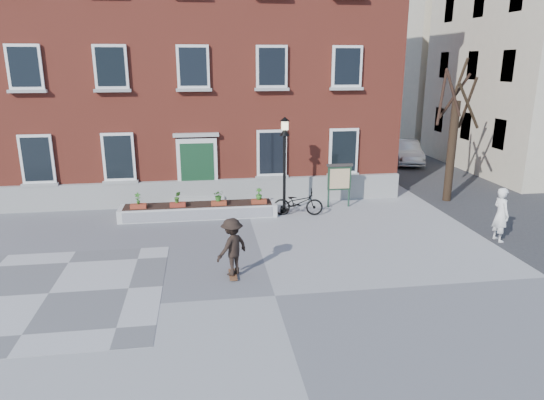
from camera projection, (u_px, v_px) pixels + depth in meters
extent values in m
plane|color=gray|center=(275.00, 296.00, 12.87)|extent=(100.00, 100.00, 0.00)
cube|color=#5B5B5D|center=(49.00, 293.00, 13.00)|extent=(6.00, 6.00, 0.01)
imported|color=black|center=(298.00, 203.00, 19.52)|extent=(2.08, 1.01, 1.05)
imported|color=silver|center=(405.00, 152.00, 29.55)|extent=(2.30, 4.50, 1.41)
imported|color=silver|center=(501.00, 215.00, 16.59)|extent=(0.49, 0.71, 1.90)
cube|color=#993929|center=(194.00, 62.00, 24.27)|extent=(18.00, 10.00, 12.00)
cube|color=gray|center=(199.00, 193.00, 20.90)|extent=(18.00, 0.24, 1.10)
cube|color=gray|center=(199.00, 204.00, 20.90)|extent=(2.60, 0.80, 0.20)
cube|color=#A1A29C|center=(199.00, 198.00, 20.98)|extent=(2.20, 0.50, 0.20)
cube|color=silver|center=(197.00, 168.00, 20.63)|extent=(1.70, 0.12, 2.50)
cube|color=#153B21|center=(198.00, 170.00, 20.61)|extent=(1.40, 0.06, 2.30)
cube|color=#ABAAA5|center=(196.00, 135.00, 20.21)|extent=(1.90, 0.25, 0.15)
cube|color=silver|center=(37.00, 159.00, 19.58)|extent=(1.30, 0.10, 2.00)
cube|color=black|center=(37.00, 159.00, 19.53)|extent=(1.08, 0.04, 1.78)
cube|color=gray|center=(40.00, 185.00, 19.81)|extent=(1.44, 0.20, 0.12)
cube|color=white|center=(25.00, 67.00, 18.59)|extent=(1.30, 0.10, 1.70)
cube|color=black|center=(24.00, 67.00, 18.54)|extent=(1.08, 0.04, 1.48)
cube|color=#A1A19C|center=(27.00, 91.00, 18.78)|extent=(1.44, 0.20, 0.12)
cube|color=white|center=(119.00, 157.00, 20.02)|extent=(1.30, 0.10, 2.00)
cube|color=black|center=(119.00, 157.00, 19.97)|extent=(1.08, 0.04, 1.78)
cube|color=#9C9C97|center=(121.00, 182.00, 20.25)|extent=(1.44, 0.20, 0.12)
cube|color=silver|center=(111.00, 67.00, 19.03)|extent=(1.30, 0.10, 1.70)
cube|color=black|center=(111.00, 67.00, 18.98)|extent=(1.08, 0.04, 1.48)
cube|color=gray|center=(113.00, 91.00, 19.22)|extent=(1.44, 0.20, 0.12)
cube|color=silver|center=(193.00, 67.00, 19.47)|extent=(1.30, 0.10, 1.70)
cube|color=black|center=(193.00, 67.00, 19.42)|extent=(1.08, 0.04, 1.48)
cube|color=#9C9C97|center=(194.00, 90.00, 19.66)|extent=(1.44, 0.20, 0.12)
cube|color=silver|center=(272.00, 153.00, 20.90)|extent=(1.30, 0.10, 2.00)
cube|color=black|center=(272.00, 153.00, 20.86)|extent=(1.08, 0.04, 1.78)
cube|color=gray|center=(272.00, 177.00, 21.14)|extent=(1.44, 0.20, 0.12)
cube|color=silver|center=(272.00, 67.00, 19.91)|extent=(1.30, 0.10, 1.70)
cube|color=black|center=(272.00, 67.00, 19.87)|extent=(1.08, 0.04, 1.48)
cube|color=#A0A09B|center=(272.00, 89.00, 20.11)|extent=(1.44, 0.20, 0.12)
cube|color=white|center=(343.00, 151.00, 21.35)|extent=(1.30, 0.10, 2.00)
cube|color=black|center=(344.00, 151.00, 21.30)|extent=(1.08, 0.04, 1.78)
cube|color=gray|center=(343.00, 175.00, 21.58)|extent=(1.44, 0.20, 0.12)
cube|color=white|center=(347.00, 66.00, 20.36)|extent=(1.30, 0.10, 1.70)
cube|color=black|center=(347.00, 66.00, 20.31)|extent=(1.08, 0.04, 1.48)
cube|color=#ADADA7|center=(346.00, 89.00, 20.55)|extent=(1.44, 0.20, 0.12)
cube|color=silver|center=(199.00, 211.00, 19.38)|extent=(6.20, 1.10, 0.50)
cube|color=silver|center=(199.00, 215.00, 18.85)|extent=(5.80, 0.02, 0.40)
cube|color=black|center=(199.00, 205.00, 19.31)|extent=(5.80, 0.90, 0.06)
cube|color=maroon|center=(138.00, 207.00, 18.73)|extent=(0.60, 0.25, 0.20)
imported|color=#2A661E|center=(138.00, 198.00, 18.64)|extent=(0.24, 0.24, 0.45)
cube|color=maroon|center=(178.00, 205.00, 18.94)|extent=(0.60, 0.25, 0.20)
imported|color=#366F21|center=(177.00, 197.00, 18.85)|extent=(0.25, 0.25, 0.45)
cube|color=maroon|center=(219.00, 203.00, 19.16)|extent=(0.60, 0.25, 0.20)
imported|color=#29601C|center=(219.00, 195.00, 19.07)|extent=(0.40, 0.40, 0.45)
cube|color=maroon|center=(259.00, 202.00, 19.38)|extent=(0.60, 0.25, 0.20)
imported|color=#2E6D20|center=(259.00, 194.00, 19.29)|extent=(0.25, 0.25, 0.45)
cylinder|color=#2E2014|center=(451.00, 152.00, 21.13)|extent=(0.36, 0.36, 4.40)
cylinder|color=black|center=(468.00, 103.00, 20.62)|extent=(0.12, 1.12, 2.23)
cylinder|color=black|center=(455.00, 96.00, 21.00)|extent=(1.18, 0.49, 1.97)
cylinder|color=black|center=(442.00, 97.00, 20.75)|extent=(0.88, 1.14, 2.35)
cylinder|color=black|center=(453.00, 93.00, 20.18)|extent=(0.60, 0.77, 1.90)
cylinder|color=#2E2114|center=(469.00, 106.00, 20.00)|extent=(1.39, 0.55, 1.95)
cylinder|color=black|center=(461.00, 77.00, 20.40)|extent=(0.43, 0.48, 1.58)
cube|color=#37373A|center=(415.00, 157.00, 31.66)|extent=(8.00, 36.00, 0.01)
cube|color=beige|center=(451.00, 55.00, 38.31)|extent=(10.00, 11.00, 13.00)
cube|color=black|center=(500.00, 134.00, 24.27)|extent=(0.08, 1.00, 1.50)
cube|color=black|center=(466.00, 126.00, 27.31)|extent=(0.08, 1.00, 1.50)
cube|color=black|center=(439.00, 120.00, 30.36)|extent=(0.08, 1.00, 1.50)
cube|color=black|center=(509.00, 66.00, 23.36)|extent=(0.08, 1.00, 1.50)
cube|color=black|center=(473.00, 65.00, 26.40)|extent=(0.08, 1.00, 1.50)
cube|color=black|center=(445.00, 65.00, 29.45)|extent=(0.08, 1.00, 1.50)
cube|color=black|center=(480.00, 2.00, 25.52)|extent=(0.08, 1.00, 1.50)
cube|color=black|center=(450.00, 9.00, 28.57)|extent=(0.08, 1.00, 1.50)
cylinder|color=black|center=(284.00, 211.00, 19.87)|extent=(0.32, 0.32, 0.20)
cylinder|color=black|center=(284.00, 175.00, 19.46)|extent=(0.12, 0.12, 3.20)
cone|color=black|center=(285.00, 132.00, 18.98)|extent=(0.40, 0.40, 0.30)
cube|color=#F4EEB3|center=(285.00, 125.00, 18.91)|extent=(0.24, 0.24, 0.34)
cone|color=black|center=(285.00, 119.00, 18.84)|extent=(0.40, 0.40, 0.16)
cylinder|color=#1A3526|center=(329.00, 187.00, 20.48)|extent=(0.08, 0.08, 1.80)
cylinder|color=#193326|center=(349.00, 186.00, 20.60)|extent=(0.08, 0.08, 1.80)
cube|color=#193321|center=(339.00, 178.00, 20.44)|extent=(1.00, 0.10, 1.00)
cube|color=beige|center=(340.00, 179.00, 20.39)|extent=(0.85, 0.02, 0.85)
cube|color=#37322F|center=(340.00, 165.00, 20.29)|extent=(1.10, 0.16, 0.10)
cube|color=brown|center=(233.00, 274.00, 14.03)|extent=(0.22, 0.78, 0.03)
cylinder|color=black|center=(230.00, 280.00, 13.76)|extent=(0.03, 0.05, 0.05)
cylinder|color=black|center=(237.00, 279.00, 13.78)|extent=(0.03, 0.05, 0.05)
cylinder|color=black|center=(229.00, 272.00, 14.29)|extent=(0.03, 0.05, 0.05)
cylinder|color=black|center=(235.00, 271.00, 14.31)|extent=(0.03, 0.05, 0.05)
imported|color=black|center=(232.00, 247.00, 13.79)|extent=(1.24, 1.19, 1.69)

